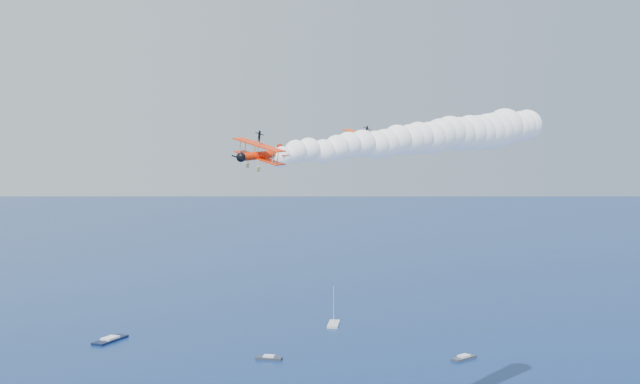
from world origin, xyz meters
TOP-DOWN VIEW (x-y plane):
  - biplane_lead at (16.84, 24.46)m, footprint 9.53×10.98m
  - biplane_trail at (-10.12, 7.23)m, footprint 9.12×10.50m
  - smoke_trail_lead at (44.38, 33.55)m, footprint 60.07×39.03m
  - smoke_trail_trail at (17.92, 14.63)m, footprint 59.81×33.46m

SIDE VIEW (x-z plane):
  - biplane_trail at x=-10.12m, z-range 53.77..60.72m
  - biplane_lead at x=16.84m, z-range 54.99..62.52m
  - smoke_trail_trail at x=17.92m, z-range 54.05..64.84m
  - smoke_trail_lead at x=44.38m, z-range 55.56..66.35m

